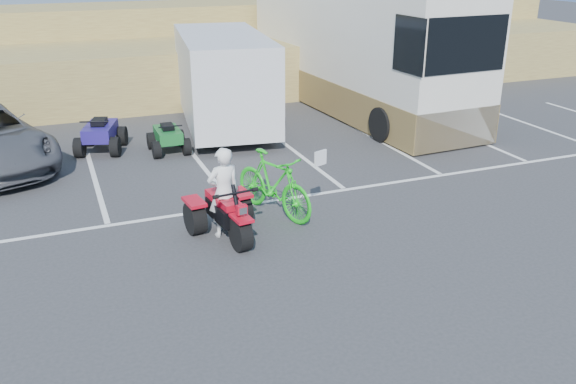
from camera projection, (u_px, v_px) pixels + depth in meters
name	position (u px, v px, depth m)	size (l,w,h in m)	color
ground	(273.00, 254.00, 11.27)	(100.00, 100.00, 0.00)	#343437
parking_stripes	(249.00, 177.00, 15.08)	(28.00, 5.16, 0.01)	white
grass_embankment	(137.00, 53.00, 24.11)	(40.00, 8.50, 3.10)	olive
red_trike_atv	(229.00, 237.00, 11.91)	(1.31, 1.74, 1.13)	red
rider	(224.00, 192.00, 11.70)	(0.66, 0.43, 1.80)	white
green_dirt_bike	(273.00, 184.00, 12.73)	(0.64, 2.27, 1.36)	#14BF19
cargo_trailer	(223.00, 78.00, 18.82)	(3.29, 6.43, 2.87)	silver
rv_motorhome	(356.00, 57.00, 21.10)	(3.44, 11.41, 4.05)	silver
quad_atv_blue	(103.00, 151.00, 17.02)	(1.18, 1.58, 1.03)	navy
quad_atv_green	(169.00, 152.00, 16.96)	(1.01, 1.36, 0.89)	#166327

